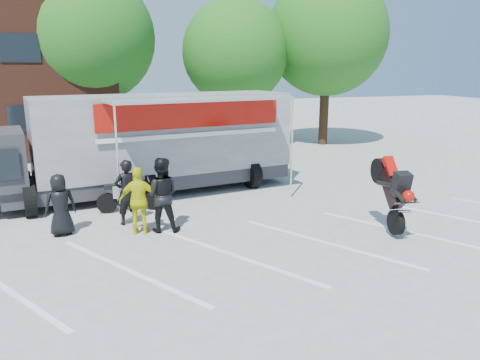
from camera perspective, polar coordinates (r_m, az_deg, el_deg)
ground at (r=9.96m, az=0.15°, el=-11.45°), size 100.00×100.00×0.00m
parking_bay_lines at (r=10.82m, az=-1.64°, el=-9.30°), size 18.09×13.33×0.01m
tree_left at (r=24.55m, az=-17.71°, el=16.16°), size 6.12×6.12×8.64m
tree_mid at (r=24.84m, az=-0.57°, el=15.30°), size 5.44×5.44×7.68m
tree_right at (r=26.48m, az=10.57°, el=17.00°), size 6.46×6.46×9.12m
transporter_truck at (r=16.45m, az=-10.38°, el=-1.46°), size 11.02×6.42×3.32m
parked_motorcycle at (r=14.46m, az=-13.06°, el=-3.70°), size 2.08×0.83×1.07m
stunt_bike_rider at (r=13.19m, az=16.72°, el=-5.63°), size 1.07×1.90×2.12m
spectator_leather_a at (r=12.76m, az=-21.07°, el=-2.84°), size 0.87×0.66×1.60m
spectator_leather_b at (r=13.08m, az=-13.67°, el=-1.46°), size 0.76×0.61×1.80m
spectator_leather_c at (r=12.31m, az=-9.59°, el=-1.79°), size 1.13×0.98×1.97m
spectator_hivis at (r=12.25m, az=-12.15°, el=-2.50°), size 1.11×0.67×1.76m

